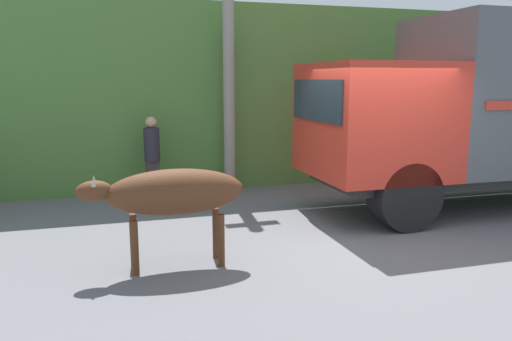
% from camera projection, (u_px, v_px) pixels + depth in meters
% --- Properties ---
extents(ground_plane, '(60.00, 60.00, 0.00)m').
position_uv_depth(ground_plane, '(374.00, 235.00, 7.58)').
color(ground_plane, slate).
extents(hillside_embankment, '(32.00, 5.90, 3.93)m').
position_uv_depth(hillside_embankment, '(251.00, 94.00, 13.72)').
color(hillside_embankment, '#4C7A38').
rests_on(hillside_embankment, ground_plane).
extents(building_backdrop, '(5.27, 2.70, 2.91)m').
position_uv_depth(building_backdrop, '(131.00, 118.00, 11.53)').
color(building_backdrop, '#8CC69E').
rests_on(building_backdrop, ground_plane).
extents(cargo_truck, '(6.95, 2.27, 3.42)m').
position_uv_depth(cargo_truck, '(504.00, 105.00, 9.08)').
color(cargo_truck, '#2D2D2D').
rests_on(cargo_truck, ground_plane).
extents(brown_cow, '(2.03, 0.57, 1.25)m').
position_uv_depth(brown_cow, '(172.00, 194.00, 6.15)').
color(brown_cow, '#512D19').
rests_on(brown_cow, ground_plane).
extents(pedestrian_on_hill, '(0.32, 0.32, 1.63)m').
position_uv_depth(pedestrian_on_hill, '(152.00, 154.00, 9.79)').
color(pedestrian_on_hill, '#38332D').
rests_on(pedestrian_on_hill, ground_plane).
extents(utility_pole, '(0.90, 0.23, 5.11)m').
position_uv_depth(utility_pole, '(229.00, 63.00, 10.07)').
color(utility_pole, gray).
rests_on(utility_pole, ground_plane).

